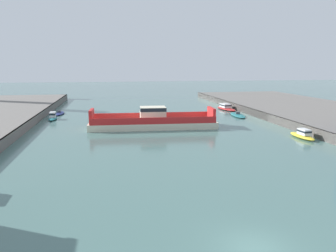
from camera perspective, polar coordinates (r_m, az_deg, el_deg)
The scene contains 7 objects.
ground_plane at distance 20.72m, azimuth 15.02°, elevation -20.20°, with size 400.00×400.00×0.00m, color #476B66.
chain_ferry at distance 55.21m, azimuth -2.69°, elevation 0.83°, with size 21.77×7.00×3.58m.
moored_boat_near_left at distance 78.95m, azimuth 10.22°, elevation 3.23°, with size 3.56×8.22×1.41m.
moored_boat_near_right at distance 67.58m, azimuth -19.73°, elevation 1.57°, with size 1.76×4.92×1.47m.
moored_boat_mid_left at distance 51.04m, azimuth 22.74°, elevation -1.44°, with size 1.71×5.52×1.45m.
moored_boat_far_right at distance 74.45m, azimuth -18.68°, elevation 2.14°, with size 2.05×6.02×0.85m.
moored_boat_upstream_a at distance 69.47m, azimuth 12.24°, elevation 1.91°, with size 3.27×8.05×0.92m.
Camera 1 is at (-8.00, -15.97, 10.51)m, focal length 34.46 mm.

